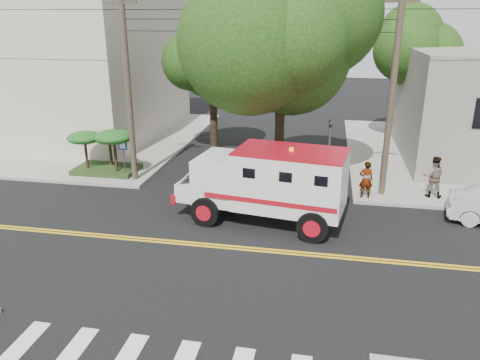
# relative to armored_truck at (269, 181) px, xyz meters

# --- Properties ---
(ground) EXTENTS (100.00, 100.00, 0.00)m
(ground) POSITION_rel_armored_truck_xyz_m (-1.53, -2.49, -1.73)
(ground) COLOR black
(ground) RESTS_ON ground
(sidewalk_nw) EXTENTS (17.00, 17.00, 0.15)m
(sidewalk_nw) POSITION_rel_armored_truck_xyz_m (-15.03, 11.01, -1.66)
(sidewalk_nw) COLOR gray
(sidewalk_nw) RESTS_ON ground
(building_left) EXTENTS (16.00, 14.00, 10.00)m
(building_left) POSITION_rel_armored_truck_xyz_m (-17.03, 12.51, 3.42)
(building_left) COLOR beige
(building_left) RESTS_ON sidewalk_nw
(utility_pole_left) EXTENTS (0.28, 0.28, 9.00)m
(utility_pole_left) POSITION_rel_armored_truck_xyz_m (-7.13, 3.51, 2.77)
(utility_pole_left) COLOR #382D23
(utility_pole_left) RESTS_ON ground
(utility_pole_right) EXTENTS (0.28, 0.28, 9.00)m
(utility_pole_right) POSITION_rel_armored_truck_xyz_m (4.77, 3.71, 2.77)
(utility_pole_right) COLOR #382D23
(utility_pole_right) RESTS_ON ground
(tree_main) EXTENTS (6.08, 5.70, 9.85)m
(tree_main) POSITION_rel_armored_truck_xyz_m (0.41, 3.71, 5.47)
(tree_main) COLOR black
(tree_main) RESTS_ON ground
(tree_left) EXTENTS (4.48, 4.20, 7.70)m
(tree_left) POSITION_rel_armored_truck_xyz_m (-4.21, 9.29, 4.00)
(tree_left) COLOR black
(tree_left) RESTS_ON ground
(tree_right) EXTENTS (4.80, 4.50, 8.20)m
(tree_right) POSITION_rel_armored_truck_xyz_m (7.31, 13.28, 4.36)
(tree_right) COLOR black
(tree_right) RESTS_ON ground
(traffic_signal) EXTENTS (0.15, 0.18, 3.60)m
(traffic_signal) POSITION_rel_armored_truck_xyz_m (2.27, 3.11, 0.49)
(traffic_signal) COLOR #3F3F42
(traffic_signal) RESTS_ON ground
(accessibility_sign) EXTENTS (0.45, 0.10, 2.02)m
(accessibility_sign) POSITION_rel_armored_truck_xyz_m (-7.73, 3.68, -0.37)
(accessibility_sign) COLOR #3F3F42
(accessibility_sign) RESTS_ON ground
(palm_planter) EXTENTS (3.52, 2.63, 2.36)m
(palm_planter) POSITION_rel_armored_truck_xyz_m (-8.97, 4.13, -0.09)
(palm_planter) COLOR #1E3314
(palm_planter) RESTS_ON sidewalk_nw
(armored_truck) EXTENTS (6.97, 3.52, 3.04)m
(armored_truck) POSITION_rel_armored_truck_xyz_m (0.00, 0.00, 0.00)
(armored_truck) COLOR silver
(armored_truck) RESTS_ON ground
(pedestrian_a) EXTENTS (0.66, 0.48, 1.69)m
(pedestrian_a) POSITION_rel_armored_truck_xyz_m (3.97, 3.04, -0.74)
(pedestrian_a) COLOR gray
(pedestrian_a) RESTS_ON sidewalk_ne
(pedestrian_b) EXTENTS (1.01, 0.84, 1.88)m
(pedestrian_b) POSITION_rel_armored_truck_xyz_m (6.92, 3.71, -0.64)
(pedestrian_b) COLOR gray
(pedestrian_b) RESTS_ON sidewalk_ne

